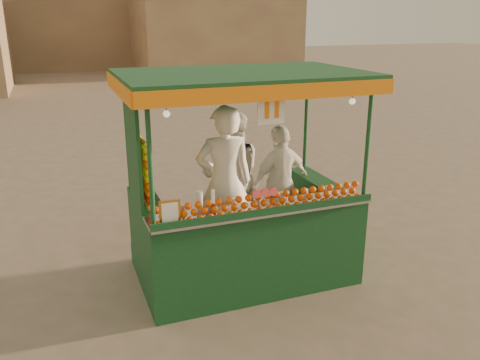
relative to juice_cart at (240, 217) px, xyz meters
name	(u,v)px	position (x,y,z in m)	size (l,w,h in m)	color
ground	(268,275)	(0.36, -0.06, -0.84)	(90.00, 90.00, 0.00)	brown
building_right	(214,28)	(7.36, 23.94, 1.66)	(9.00, 6.00, 5.00)	#957B55
building_center	(47,10)	(-1.64, 29.94, 2.66)	(14.00, 7.00, 7.00)	#957B55
juice_cart	(240,217)	(0.00, 0.00, 0.00)	(2.84, 1.84, 2.58)	#103D1C
vendor_left	(224,182)	(-0.15, 0.17, 0.42)	(0.75, 0.55, 1.91)	white
vendor_middle	(232,175)	(0.15, 0.70, 0.32)	(0.92, 0.77, 1.71)	beige
vendor_right	(280,182)	(0.73, 0.42, 0.24)	(0.97, 0.58, 1.55)	white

